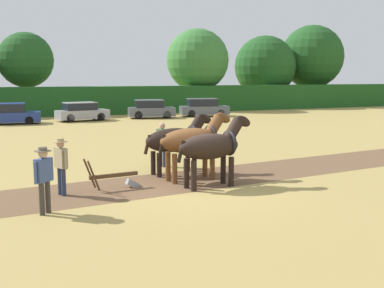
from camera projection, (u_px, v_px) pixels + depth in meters
name	position (u px, v px, depth m)	size (l,w,h in m)	color
ground_plane	(198.00, 190.00, 15.18)	(240.00, 240.00, 0.00)	#A88E4C
plowed_furrow_strip	(29.00, 200.00, 13.95)	(35.91, 3.16, 0.01)	brown
hedgerow	(56.00, 101.00, 43.16)	(79.89, 1.90, 2.62)	#1E511E
tree_center	(26.00, 60.00, 44.40)	(5.10, 5.10, 7.60)	brown
tree_center_right	(198.00, 60.00, 50.64)	(6.57, 6.57, 8.53)	brown
tree_right	(265.00, 66.00, 55.74)	(7.08, 7.08, 8.22)	#4C3823
tree_far_right	(312.00, 57.00, 58.19)	(7.56, 7.56, 9.68)	brown
draft_horse_lead_left	(212.00, 146.00, 15.40)	(2.83, 1.08, 2.35)	black
draft_horse_lead_right	(193.00, 140.00, 16.44)	(2.90, 1.12, 2.37)	brown
draft_horse_trail_left	(177.00, 140.00, 17.52)	(2.85, 1.14, 2.25)	black
plow	(118.00, 179.00, 15.25)	(1.82, 0.52, 1.13)	#4C331E
farmer_at_plow	(61.00, 162.00, 14.32)	(0.43, 0.64, 1.73)	#28334C
farmer_beside_team	(162.00, 141.00, 18.90)	(0.36, 0.66, 1.74)	#28334C
farmer_onlooker_left	(44.00, 175.00, 12.36)	(0.53, 0.48, 1.76)	#38332D
parked_car_left	(9.00, 114.00, 35.92)	(4.50, 2.32, 1.58)	navy
parked_car_center_left	(82.00, 112.00, 38.47)	(4.26, 2.34, 1.50)	#9E9EA8
parked_car_center	(151.00, 109.00, 41.13)	(4.20, 2.58, 1.57)	#565B66
parked_car_center_right	(203.00, 108.00, 42.97)	(4.54, 2.58, 1.60)	#565B66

